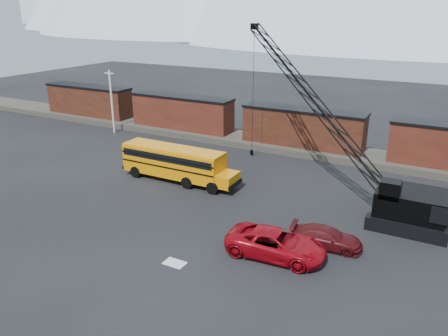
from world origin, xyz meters
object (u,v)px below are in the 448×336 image
Objects in this scene: school_bus at (177,162)px; crawler_crane at (311,98)px; red_pickup at (276,244)px; maroon_suv at (326,237)px.

crawler_crane is at bearing 26.43° from school_bus.
red_pickup reaches higher than maroon_suv.
crawler_crane is (-2.37, 13.30, 6.99)m from red_pickup.
crawler_crane reaches higher than maroon_suv.
red_pickup is 1.35× the size of maroon_suv.
red_pickup is 3.72m from maroon_suv.
maroon_suv is at bearing -18.62° from school_bus.
school_bus is 2.43× the size of maroon_suv.
crawler_crane is at bearing 6.12° from red_pickup.
red_pickup is 15.21m from crawler_crane.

